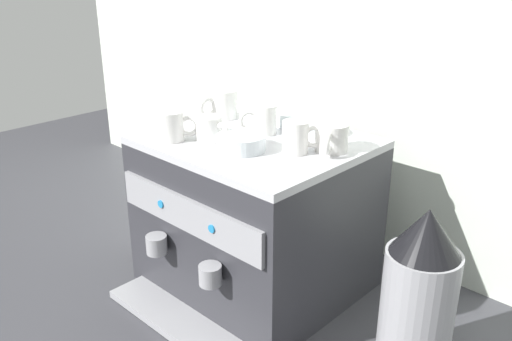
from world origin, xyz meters
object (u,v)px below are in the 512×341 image
(ceramic_bowl_1, at_px, (255,118))
(ceramic_bowl_3, at_px, (291,119))
(ceramic_cup_4, at_px, (297,137))
(ceramic_cup_0, at_px, (172,126))
(ceramic_cup_3, at_px, (222,104))
(ceramic_bowl_0, at_px, (241,143))
(milk_pitcher, at_px, (165,222))
(ceramic_bowl_2, at_px, (315,127))
(coffee_grinder, at_px, (419,296))
(espresso_machine, at_px, (255,214))
(ceramic_cup_5, at_px, (331,138))
(ceramic_cup_1, at_px, (263,120))
(ceramic_cup_2, at_px, (210,129))

(ceramic_bowl_1, height_order, ceramic_bowl_3, ceramic_bowl_3)
(ceramic_cup_4, bearing_deg, ceramic_cup_0, -153.01)
(ceramic_cup_3, xyz_separation_m, ceramic_bowl_0, (0.24, -0.16, -0.02))
(ceramic_bowl_1, bearing_deg, ceramic_cup_0, -99.84)
(ceramic_cup_3, bearing_deg, milk_pitcher, -149.19)
(ceramic_cup_3, relative_size, ceramic_bowl_3, 1.29)
(ceramic_bowl_2, relative_size, coffee_grinder, 0.25)
(ceramic_cup_4, relative_size, ceramic_bowl_2, 0.87)
(ceramic_cup_3, bearing_deg, ceramic_cup_4, -12.73)
(espresso_machine, height_order, ceramic_cup_5, ceramic_cup_5)
(ceramic_bowl_0, distance_m, milk_pitcher, 0.58)
(ceramic_cup_1, xyz_separation_m, ceramic_bowl_3, (0.00, 0.12, -0.02))
(ceramic_cup_3, height_order, ceramic_bowl_2, ceramic_cup_3)
(ceramic_cup_1, distance_m, ceramic_bowl_0, 0.15)
(ceramic_bowl_1, distance_m, milk_pitcher, 0.50)
(ceramic_cup_2, height_order, milk_pitcher, ceramic_cup_2)
(ceramic_bowl_0, bearing_deg, ceramic_cup_0, -158.87)
(ceramic_cup_1, height_order, ceramic_cup_3, ceramic_cup_3)
(espresso_machine, bearing_deg, ceramic_cup_2, -128.37)
(ceramic_cup_5, bearing_deg, milk_pitcher, -171.13)
(ceramic_cup_3, distance_m, ceramic_bowl_2, 0.31)
(ceramic_cup_1, xyz_separation_m, ceramic_bowl_0, (0.05, -0.14, -0.02))
(ceramic_cup_0, relative_size, ceramic_cup_5, 0.80)
(ceramic_cup_0, bearing_deg, ceramic_cup_3, 104.22)
(ceramic_cup_2, xyz_separation_m, ceramic_cup_5, (0.28, 0.15, 0.00))
(ceramic_cup_4, relative_size, ceramic_bowl_1, 0.98)
(ceramic_cup_3, relative_size, ceramic_bowl_0, 1.02)
(ceramic_cup_4, distance_m, ceramic_bowl_3, 0.24)
(espresso_machine, bearing_deg, coffee_grinder, -1.49)
(ceramic_cup_0, bearing_deg, ceramic_cup_2, 42.00)
(ceramic_bowl_0, bearing_deg, ceramic_cup_4, 35.29)
(ceramic_cup_2, relative_size, milk_pitcher, 0.75)
(ceramic_bowl_2, height_order, ceramic_bowl_3, ceramic_bowl_2)
(ceramic_cup_2, height_order, ceramic_bowl_0, ceramic_cup_2)
(ceramic_cup_0, xyz_separation_m, ceramic_bowl_3, (0.13, 0.32, -0.02))
(ceramic_cup_1, relative_size, ceramic_cup_4, 1.03)
(ceramic_bowl_0, height_order, coffee_grinder, ceramic_bowl_0)
(ceramic_cup_4, height_order, ceramic_cup_5, ceramic_cup_4)
(ceramic_bowl_0, xyz_separation_m, ceramic_bowl_3, (-0.05, 0.25, -0.00))
(ceramic_bowl_3, bearing_deg, ceramic_cup_3, -154.43)
(ceramic_cup_2, distance_m, coffee_grinder, 0.65)
(ceramic_cup_1, bearing_deg, ceramic_bowl_0, -69.65)
(ceramic_bowl_0, height_order, ceramic_bowl_2, ceramic_bowl_2)
(espresso_machine, height_order, ceramic_cup_3, ceramic_cup_3)
(ceramic_cup_1, distance_m, ceramic_bowl_3, 0.12)
(ceramic_cup_2, xyz_separation_m, ceramic_bowl_2, (0.17, 0.23, -0.01))
(ceramic_cup_1, bearing_deg, ceramic_cup_5, 2.90)
(ceramic_cup_0, bearing_deg, ceramic_cup_1, 57.16)
(ceramic_bowl_2, relative_size, milk_pitcher, 0.74)
(ceramic_cup_5, distance_m, milk_pitcher, 0.72)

